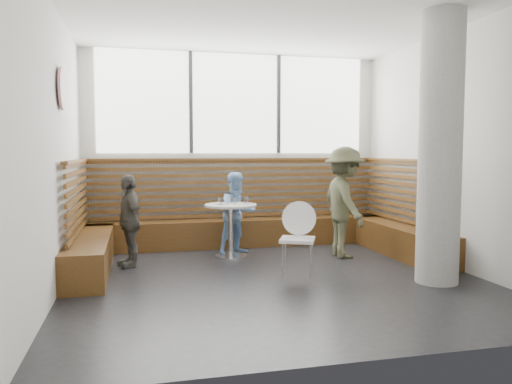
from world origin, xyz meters
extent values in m
cube|color=silver|center=(0.00, 0.00, 1.60)|extent=(5.00, 5.00, 3.20)
cube|color=black|center=(0.00, 0.00, 0.00)|extent=(5.00, 5.00, 0.01)
cube|color=white|center=(0.00, 0.00, 3.20)|extent=(5.00, 5.00, 0.01)
cube|color=white|center=(0.00, 2.48, 2.38)|extent=(4.50, 0.02, 1.65)
cube|color=#3F3F42|center=(-0.75, 2.46, 2.38)|extent=(0.06, 0.04, 1.65)
cube|color=#3F3F42|center=(0.75, 2.46, 2.38)|extent=(0.06, 0.04, 1.65)
cube|color=#492D12|center=(0.00, 2.25, 0.23)|extent=(5.00, 0.50, 0.45)
cube|color=#492D12|center=(-2.25, 1.25, 0.23)|extent=(0.50, 2.50, 0.45)
cube|color=#492D12|center=(2.25, 1.25, 0.23)|extent=(0.50, 2.50, 0.45)
cube|color=#4F3013|center=(0.00, 2.42, 0.95)|extent=(4.88, 0.08, 0.98)
cube|color=#4F3013|center=(-2.42, 1.25, 0.95)|extent=(0.08, 2.38, 0.98)
cube|color=#4F3013|center=(2.42, 1.25, 0.95)|extent=(0.08, 2.38, 0.98)
cylinder|color=gray|center=(1.85, -0.60, 1.60)|extent=(0.50, 0.50, 3.20)
cylinder|color=white|center=(-2.46, 0.40, 2.30)|extent=(0.03, 0.50, 0.50)
cylinder|color=silver|center=(-0.29, 1.41, 0.01)|extent=(0.48, 0.48, 0.03)
cylinder|color=silver|center=(-0.29, 1.41, 0.40)|extent=(0.07, 0.07, 0.76)
cylinder|color=#B7B7BA|center=(-0.29, 1.41, 0.77)|extent=(0.77, 0.77, 0.03)
cube|color=white|center=(0.33, 0.13, 0.45)|extent=(0.42, 0.40, 0.04)
cylinder|color=white|center=(0.33, 0.31, 0.71)|extent=(0.44, 0.10, 0.44)
cylinder|color=silver|center=(0.16, -0.02, 0.22)|extent=(0.02, 0.02, 0.43)
cylinder|color=silver|center=(0.50, -0.02, 0.22)|extent=(0.02, 0.02, 0.43)
cylinder|color=silver|center=(0.16, 0.28, 0.22)|extent=(0.02, 0.02, 0.43)
cylinder|color=silver|center=(0.50, 0.28, 0.22)|extent=(0.02, 0.02, 0.43)
imported|color=#4B4E34|center=(1.36, 1.03, 0.82)|extent=(0.62, 1.07, 1.64)
imported|color=#7EA7DA|center=(-0.14, 1.63, 0.63)|extent=(0.73, 0.65, 1.25)
imported|color=#504F49|center=(-1.75, 1.14, 0.63)|extent=(0.51, 0.80, 1.26)
cylinder|color=white|center=(-0.43, 1.48, 0.80)|extent=(0.18, 0.18, 0.01)
cylinder|color=white|center=(-0.20, 1.52, 0.80)|extent=(0.20, 0.20, 0.01)
cylinder|color=white|center=(-0.45, 1.37, 0.84)|extent=(0.07, 0.07, 0.11)
cylinder|color=white|center=(-0.26, 1.31, 0.84)|extent=(0.07, 0.07, 0.11)
cylinder|color=white|center=(-0.04, 1.44, 0.84)|extent=(0.07, 0.07, 0.11)
cube|color=#A5C64C|center=(-0.28, 1.22, 0.79)|extent=(0.22, 0.17, 0.00)
camera|label=1|loc=(-1.64, -5.83, 1.56)|focal=35.00mm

